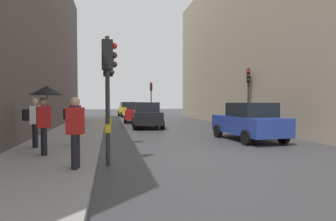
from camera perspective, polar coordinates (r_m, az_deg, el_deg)
name	(u,v)px	position (r m, az deg, el deg)	size (l,w,h in m)	color
ground_plane	(244,157)	(9.85, 14.76, -8.89)	(120.00, 120.00, 0.00)	#38383A
sidewalk_kerb	(71,137)	(14.91, -18.70, -4.98)	(3.05, 40.00, 0.16)	gray
building_facade_right	(305,42)	(25.35, 25.55, 12.07)	(12.00, 30.10, 12.82)	gray
traffic_light_mid_street	(248,87)	(19.01, 15.63, 4.46)	(0.35, 0.45, 3.95)	#2D2D2D
traffic_light_far_median	(151,93)	(31.36, -3.36, 3.43)	(0.24, 0.43, 3.93)	#2D2D2D
traffic_light_near_right	(109,82)	(11.68, -11.67, 5.54)	(0.44, 0.38, 3.75)	#2D2D2D
traffic_light_near_left	(108,77)	(8.34, -11.75, 6.58)	(0.44, 0.26, 3.65)	#2D2D2D
car_dark_suv	(147,115)	(19.89, -4.20, -0.91)	(2.20, 4.29, 1.76)	black
car_yellow_taxi	(128,109)	(34.82, -7.99, 0.24)	(2.27, 4.32, 1.76)	yellow
car_red_sedan	(136,112)	(25.43, -6.36, -0.33)	(2.26, 4.32, 1.76)	red
car_blue_van	(249,122)	(13.93, 15.74, -2.13)	(2.26, 4.32, 1.76)	navy
pedestrian_with_umbrella	(46,101)	(9.66, -23.04, 1.79)	(1.00, 1.00, 2.14)	black
pedestrian_with_grey_backpack	(74,119)	(11.54, -18.16, -1.54)	(0.64, 0.40, 1.77)	black
pedestrian_with_black_backpack	(34,120)	(11.38, -25.09, -1.67)	(0.66, 0.48, 1.77)	black
pedestrian_in_red_jacket	(75,129)	(7.46, -17.88, -3.57)	(0.44, 0.36, 1.77)	black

